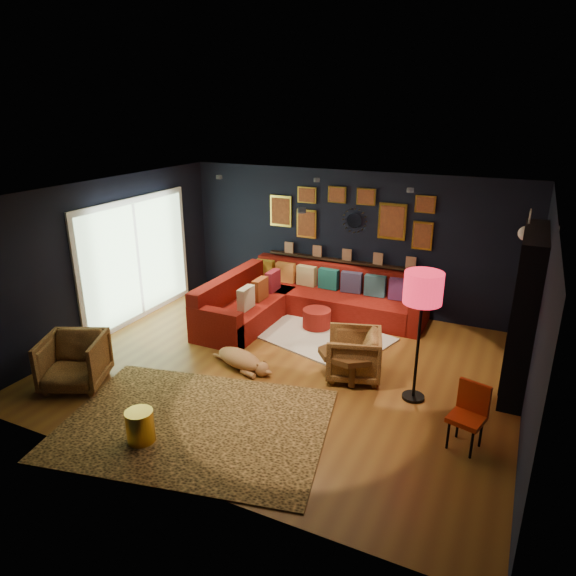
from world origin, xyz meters
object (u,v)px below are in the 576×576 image
at_px(pouf, 317,318).
at_px(floor_lamp, 423,293).
at_px(orange_chair, 470,411).
at_px(coffee_table, 345,358).
at_px(sectional, 298,301).
at_px(gold_stool, 140,427).
at_px(armchair_left, 74,359).
at_px(dog, 239,356).
at_px(armchair_right, 354,352).

relative_size(pouf, floor_lamp, 0.28).
bearing_deg(orange_chair, coffee_table, 170.64).
bearing_deg(orange_chair, sectional, 156.52).
height_order(orange_chair, floor_lamp, floor_lamp).
height_order(coffee_table, gold_stool, coffee_table).
relative_size(armchair_left, dog, 0.72).
height_order(pouf, armchair_right, armchair_right).
relative_size(sectional, orange_chair, 4.40).
bearing_deg(coffee_table, floor_lamp, -2.50).
bearing_deg(armchair_right, gold_stool, -51.30).
height_order(sectional, orange_chair, sectional).
bearing_deg(pouf, dog, -105.34).
bearing_deg(dog, armchair_left, -125.84).
height_order(pouf, armchair_left, armchair_left).
relative_size(armchair_right, orange_chair, 0.99).
height_order(sectional, gold_stool, sectional).
distance_m(sectional, armchair_left, 3.96).
relative_size(sectional, armchair_left, 4.20).
bearing_deg(pouf, armchair_left, -125.35).
bearing_deg(dog, armchair_right, 32.32).
height_order(sectional, floor_lamp, floor_lamp).
height_order(coffee_table, dog, coffee_table).
distance_m(sectional, armchair_right, 2.30).
bearing_deg(dog, floor_lamp, 21.68).
bearing_deg(gold_stool, armchair_left, 159.59).
height_order(sectional, armchair_left, sectional).
bearing_deg(armchair_left, coffee_table, 2.62).
bearing_deg(armchair_right, orange_chair, 43.69).
distance_m(armchair_left, armchair_right, 3.89).
height_order(sectional, armchair_right, sectional).
xyz_separation_m(pouf, floor_lamp, (2.04, -1.55, 1.31)).
bearing_deg(pouf, orange_chair, -39.27).
bearing_deg(gold_stool, armchair_right, 55.51).
relative_size(coffee_table, armchair_left, 1.12).
bearing_deg(sectional, armchair_left, -116.80).
distance_m(pouf, orange_chair, 3.63).
bearing_deg(orange_chair, pouf, 155.43).
relative_size(coffee_table, dog, 0.81).
xyz_separation_m(gold_stool, dog, (0.12, 2.04, -0.01)).
bearing_deg(armchair_left, armchair_right, 4.46).
relative_size(orange_chair, dog, 0.69).
distance_m(coffee_table, pouf, 1.84).
height_order(armchair_left, floor_lamp, floor_lamp).
distance_m(floor_lamp, dog, 2.86).
relative_size(coffee_table, armchair_right, 1.19).
bearing_deg(armchair_right, armchair_left, -77.69).
relative_size(coffee_table, orange_chair, 1.18).
relative_size(gold_stool, dog, 0.36).
bearing_deg(armchair_left, sectional, 38.54).
bearing_deg(orange_chair, armchair_left, -154.84).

